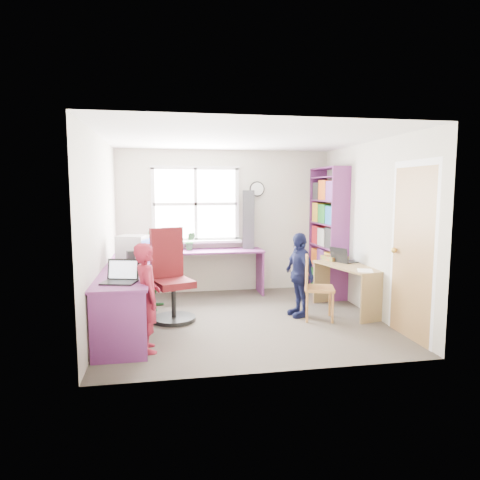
{
  "coord_description": "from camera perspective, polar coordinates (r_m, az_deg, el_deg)",
  "views": [
    {
      "loc": [
        -1.02,
        -5.51,
        1.74
      ],
      "look_at": [
        0.0,
        0.25,
        1.05
      ],
      "focal_mm": 32.0,
      "sensor_mm": 36.0,
      "label": 1
    }
  ],
  "objects": [
    {
      "name": "wooden_chair",
      "position": [
        5.85,
        9.84,
        -5.79
      ],
      "size": [
        0.48,
        0.48,
        0.89
      ],
      "rotation": [
        0.0,
        0.0,
        -0.27
      ],
      "color": "#BB7D3E",
      "rests_on": "ground"
    },
    {
      "name": "speaker_a",
      "position": [
        5.8,
        -14.38,
        -2.37
      ],
      "size": [
        0.12,
        0.12,
        0.19
      ],
      "rotation": [
        0.0,
        0.0,
        0.28
      ],
      "color": "black",
      "rests_on": "l_desk"
    },
    {
      "name": "laptop_right",
      "position": [
        6.53,
        13.48,
        -2.44
      ],
      "size": [
        0.38,
        0.41,
        0.23
      ],
      "rotation": [
        0.0,
        0.0,
        1.98
      ],
      "color": "black",
      "rests_on": "right_desk"
    },
    {
      "name": "right_desk",
      "position": [
        6.34,
        14.47,
        -4.92
      ],
      "size": [
        0.78,
        1.24,
        0.67
      ],
      "rotation": [
        0.0,
        0.0,
        0.22
      ],
      "color": "#96794B",
      "rests_on": "ground"
    },
    {
      "name": "person_green",
      "position": [
        6.4,
        -10.93,
        -3.8
      ],
      "size": [
        0.58,
        0.67,
        1.17
      ],
      "primitive_type": "imported",
      "rotation": [
        0.0,
        0.0,
        1.3
      ],
      "color": "#2F763A",
      "rests_on": "ground"
    },
    {
      "name": "person_red",
      "position": [
        4.73,
        -12.27,
        -7.48
      ],
      "size": [
        0.36,
        0.48,
        1.18
      ],
      "primitive_type": "imported",
      "rotation": [
        0.0,
        0.0,
        1.77
      ],
      "color": "maroon",
      "rests_on": "ground"
    },
    {
      "name": "l_desk",
      "position": [
        5.39,
        -12.9,
        -7.24
      ],
      "size": [
        2.38,
        2.95,
        0.75
      ],
      "color": "#712D6C",
      "rests_on": "ground"
    },
    {
      "name": "swivel_chair",
      "position": [
        5.81,
        -9.19,
        -5.4
      ],
      "size": [
        0.73,
        0.73,
        1.23
      ],
      "rotation": [
        0.0,
        0.0,
        0.36
      ],
      "color": "black",
      "rests_on": "ground"
    },
    {
      "name": "bookshelf",
      "position": [
        7.24,
        11.63,
        0.75
      ],
      "size": [
        0.3,
        1.02,
        2.1
      ],
      "color": "#712D6C",
      "rests_on": "ground"
    },
    {
      "name": "speaker_b",
      "position": [
        6.43,
        -14.17,
        -1.59
      ],
      "size": [
        0.09,
        0.09,
        0.16
      ],
      "rotation": [
        0.0,
        0.0,
        0.11
      ],
      "color": "black",
      "rests_on": "l_desk"
    },
    {
      "name": "person_navy",
      "position": [
        5.95,
        7.89,
        -4.58
      ],
      "size": [
        0.41,
        0.72,
        1.16
      ],
      "primitive_type": "imported",
      "rotation": [
        0.0,
        0.0,
        -1.38
      ],
      "color": "#151A43",
      "rests_on": "ground"
    },
    {
      "name": "game_box",
      "position": [
        6.73,
        12.48,
        -2.33
      ],
      "size": [
        0.38,
        0.38,
        0.06
      ],
      "rotation": [
        0.0,
        0.0,
        0.24
      ],
      "color": "red",
      "rests_on": "right_desk"
    },
    {
      "name": "paper_a",
      "position": [
        5.19,
        -13.77,
        -4.46
      ],
      "size": [
        0.22,
        0.3,
        0.0
      ],
      "rotation": [
        0.0,
        0.0,
        -0.07
      ],
      "color": "white",
      "rests_on": "l_desk"
    },
    {
      "name": "potted_plant",
      "position": [
        7.04,
        -6.66,
        -0.16
      ],
      "size": [
        0.19,
        0.16,
        0.3
      ],
      "primitive_type": "imported",
      "rotation": [
        0.0,
        0.0,
        -0.21
      ],
      "color": "#2A6A2D",
      "rests_on": "l_desk"
    },
    {
      "name": "cd_tower",
      "position": [
        7.18,
        1.15,
        2.74
      ],
      "size": [
        0.23,
        0.21,
        0.98
      ],
      "rotation": [
        0.0,
        0.0,
        -0.21
      ],
      "color": "black",
      "rests_on": "l_desk"
    },
    {
      "name": "room",
      "position": [
        5.72,
        0.38,
        1.49
      ],
      "size": [
        3.64,
        3.44,
        2.44
      ],
      "color": "#423B34",
      "rests_on": "ground"
    },
    {
      "name": "crt_monitor",
      "position": [
        6.03,
        -14.07,
        -1.13
      ],
      "size": [
        0.46,
        0.44,
        0.37
      ],
      "rotation": [
        0.0,
        0.0,
        -0.34
      ],
      "color": "silver",
      "rests_on": "l_desk"
    },
    {
      "name": "laptop_left",
      "position": [
        4.79,
        -15.61,
        -4.78
      ],
      "size": [
        0.41,
        0.37,
        0.24
      ],
      "rotation": [
        0.0,
        0.0,
        -0.26
      ],
      "color": "black",
      "rests_on": "l_desk"
    },
    {
      "name": "paper_b",
      "position": [
        5.95,
        16.33,
        -3.92
      ],
      "size": [
        0.29,
        0.33,
        0.0
      ],
      "rotation": [
        0.0,
        0.0,
        -0.39
      ],
      "color": "white",
      "rests_on": "right_desk"
    }
  ]
}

